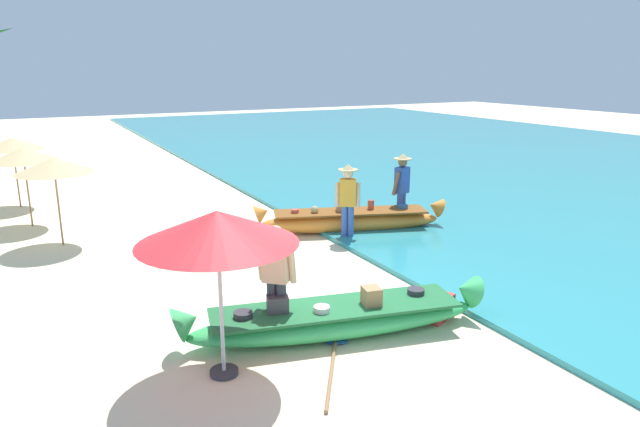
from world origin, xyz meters
The scene contains 13 objects.
ground_plane centered at (0.00, 0.00, 0.00)m, with size 80.00×80.00×0.00m, color beige.
sea centered at (13.99, 8.00, 0.05)m, with size 24.00×56.00×0.10m, color teal.
boat_green_foreground centered at (-0.15, -0.71, 0.26)m, with size 4.58×1.75×0.76m.
boat_orange_midground centered at (2.73, 3.70, 0.29)m, with size 4.40×2.12×0.80m.
person_vendor_hatted centered at (2.35, 3.19, 0.99)m, with size 0.57×0.47×1.72m.
person_tourist_customer centered at (-0.93, -0.40, 0.94)m, with size 0.54×0.52×1.67m.
person_vendor_assistant centered at (4.15, 3.68, 1.01)m, with size 0.59×0.44×1.76m.
patio_umbrella_large centered at (-1.92, -0.99, 1.92)m, with size 1.94×1.94×2.13m.
parasol_row_0 centered at (-3.30, 5.76, 1.75)m, with size 1.60×1.60×1.91m.
parasol_row_1 centered at (-3.84, 7.73, 1.75)m, with size 1.60×1.60×1.91m.
parasol_row_2 centered at (-4.07, 10.04, 1.75)m, with size 1.60×1.60×1.91m.
cooler_box centered at (1.50, -0.94, 0.18)m, with size 0.54×0.37×0.36m, color #C63838.
paddle centered at (-0.58, -1.40, 0.03)m, with size 1.15×1.62×0.05m.
Camera 1 is at (-3.85, -7.23, 3.78)m, focal length 31.81 mm.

